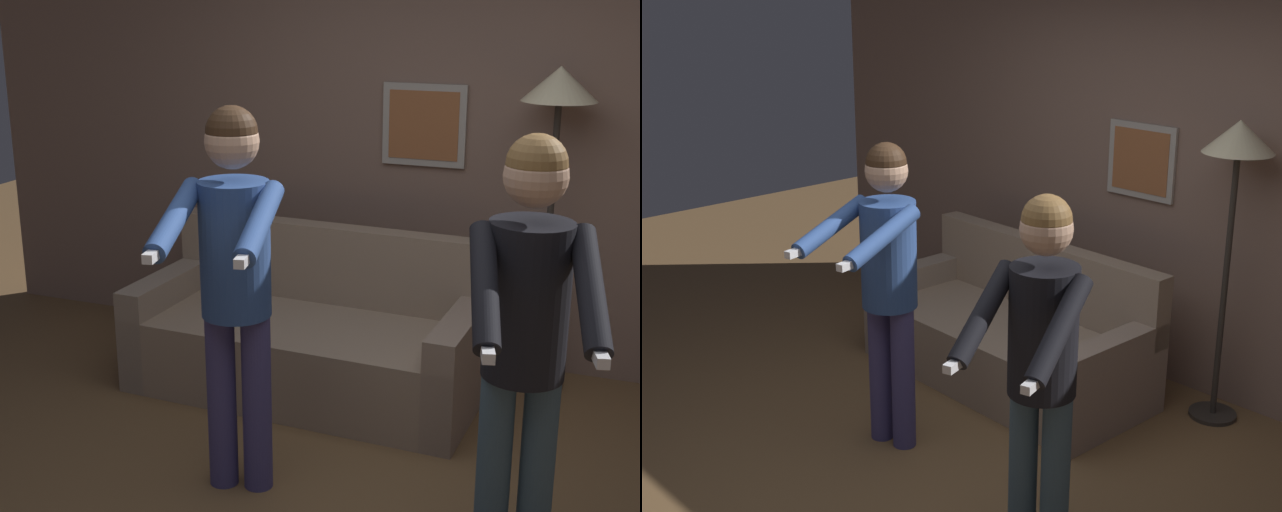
% 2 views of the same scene
% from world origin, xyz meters
% --- Properties ---
extents(ground_plane, '(12.00, 12.00, 0.00)m').
position_xyz_m(ground_plane, '(0.00, 0.00, 0.00)').
color(ground_plane, brown).
extents(back_wall_assembly, '(6.40, 0.10, 2.60)m').
position_xyz_m(back_wall_assembly, '(0.02, 2.09, 1.30)').
color(back_wall_assembly, '#886B5C').
rests_on(back_wall_assembly, ground_plane).
extents(couch, '(1.93, 0.92, 0.87)m').
position_xyz_m(couch, '(-0.66, 1.32, 0.28)').
color(couch, gray).
rests_on(couch, ground_plane).
extents(torchiere_lamp, '(0.39, 0.39, 1.78)m').
position_xyz_m(torchiere_lamp, '(0.54, 1.83, 1.53)').
color(torchiere_lamp, '#332D28').
rests_on(torchiere_lamp, ground_plane).
extents(person_standing_left, '(0.52, 0.74, 1.71)m').
position_xyz_m(person_standing_left, '(-0.55, 0.25, 1.04)').
color(person_standing_left, '#423D76').
rests_on(person_standing_left, ground_plane).
extents(person_standing_right, '(0.54, 0.68, 1.70)m').
position_xyz_m(person_standing_right, '(0.68, 0.08, 1.02)').
color(person_standing_right, '#385061').
rests_on(person_standing_right, ground_plane).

